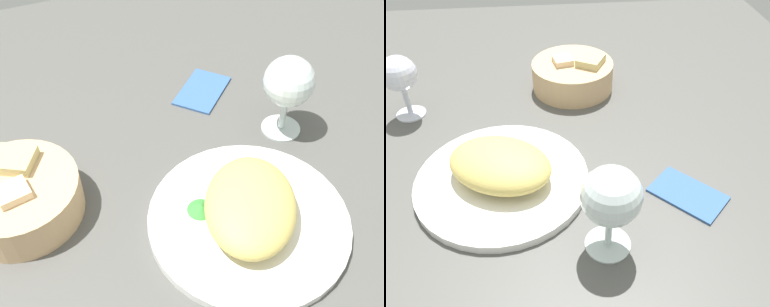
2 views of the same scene
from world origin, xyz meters
TOP-DOWN VIEW (x-y plane):
  - ground_plane at (0.00, 0.00)cm, footprint 140.00×140.00cm
  - plate at (-2.34, -6.79)cm, footprint 27.47×27.47cm
  - omelette at (-2.34, -6.79)cm, footprint 20.50×18.64cm
  - lettuce_garnish at (1.31, -1.26)cm, footprint 3.77×3.77cm
  - bread_basket at (11.75, 21.18)cm, footprint 16.92×16.92cm
  - wine_glass_near at (12.49, -20.50)cm, footprint 7.90×7.90cm
  - wine_glass_far at (-21.01, 14.40)cm, footprint 6.68×6.68cm
  - folded_napkin at (26.44, -12.42)cm, footprint 12.68×12.78cm

SIDE VIEW (x-z plane):
  - ground_plane at x=0.00cm, z-range -2.00..0.00cm
  - folded_napkin at x=26.44cm, z-range 0.00..0.80cm
  - plate at x=-2.34cm, z-range 0.00..1.40cm
  - lettuce_garnish at x=1.31cm, z-range 1.40..2.55cm
  - bread_basket at x=11.75cm, z-range -0.57..6.82cm
  - omelette at x=-2.34cm, z-range 1.40..6.67cm
  - wine_glass_far at x=-21.01cm, z-range 2.27..14.74cm
  - wine_glass_near at x=12.49cm, z-range 2.39..16.07cm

